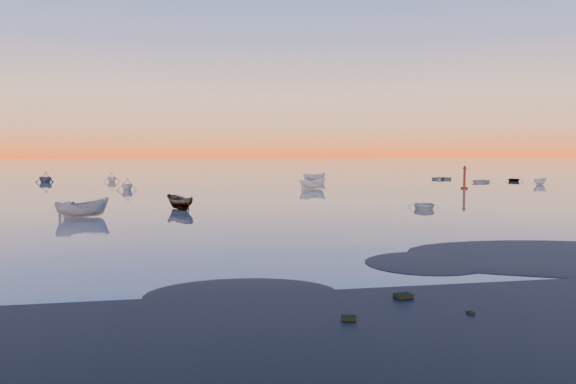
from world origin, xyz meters
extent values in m
plane|color=#6A6158|center=(0.00, 100.00, 0.00)|extent=(600.00, 600.00, 0.00)
imported|color=slate|center=(-16.76, 24.13, 0.00)|extent=(3.47, 4.74, 1.51)
cylinder|color=#4B1410|center=(31.24, 50.54, 0.06)|extent=(0.99, 0.99, 0.33)
cylinder|color=#4B1410|center=(31.24, 50.54, 1.43)|extent=(0.35, 0.35, 2.86)
cone|color=#4B1410|center=(31.24, 50.54, 3.14)|extent=(0.66, 0.66, 0.55)
camera|label=1|loc=(-8.84, -23.71, 5.44)|focal=35.00mm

